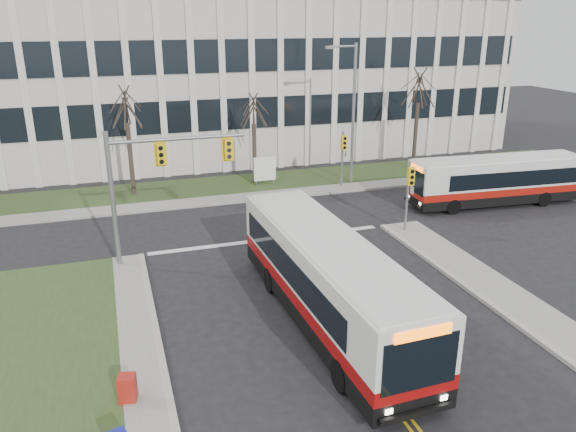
{
  "coord_description": "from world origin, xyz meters",
  "views": [
    {
      "loc": [
        -7.23,
        -17.38,
        10.76
      ],
      "look_at": [
        0.38,
        5.98,
        2.0
      ],
      "focal_mm": 35.0,
      "sensor_mm": 36.0,
      "label": 1
    }
  ],
  "objects_px": {
    "streetlight": "(351,107)",
    "bus_cross": "(497,182)",
    "newspaper_box_red": "(128,390)",
    "directory_sign": "(265,169)",
    "bus_main": "(328,282)"
  },
  "relations": [
    {
      "from": "streetlight",
      "to": "bus_cross",
      "type": "height_order",
      "value": "streetlight"
    },
    {
      "from": "bus_cross",
      "to": "newspaper_box_red",
      "type": "bearing_deg",
      "value": -56.63
    },
    {
      "from": "directory_sign",
      "to": "bus_main",
      "type": "bearing_deg",
      "value": -98.47
    },
    {
      "from": "directory_sign",
      "to": "bus_cross",
      "type": "height_order",
      "value": "bus_cross"
    },
    {
      "from": "streetlight",
      "to": "bus_cross",
      "type": "xyz_separation_m",
      "value": [
        6.66,
        -6.7,
        -3.78
      ]
    },
    {
      "from": "streetlight",
      "to": "bus_main",
      "type": "relative_size",
      "value": 0.75
    },
    {
      "from": "directory_sign",
      "to": "bus_main",
      "type": "xyz_separation_m",
      "value": [
        -2.65,
        -17.81,
        0.46
      ]
    },
    {
      "from": "streetlight",
      "to": "newspaper_box_red",
      "type": "height_order",
      "value": "streetlight"
    },
    {
      "from": "directory_sign",
      "to": "newspaper_box_red",
      "type": "distance_m",
      "value": 22.69
    },
    {
      "from": "streetlight",
      "to": "newspaper_box_red",
      "type": "distance_m",
      "value": 25.02
    },
    {
      "from": "bus_main",
      "to": "directory_sign",
      "type": "bearing_deg",
      "value": 79.79
    },
    {
      "from": "streetlight",
      "to": "directory_sign",
      "type": "distance_m",
      "value": 6.96
    },
    {
      "from": "bus_main",
      "to": "bus_cross",
      "type": "height_order",
      "value": "bus_main"
    },
    {
      "from": "streetlight",
      "to": "bus_cross",
      "type": "bearing_deg",
      "value": -45.19
    },
    {
      "from": "bus_cross",
      "to": "bus_main",
      "type": "bearing_deg",
      "value": -52.39
    }
  ]
}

